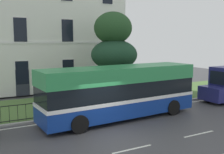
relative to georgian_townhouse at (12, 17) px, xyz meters
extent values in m
cube|color=#404043|center=(2.16, -15.77, -6.99)|extent=(60.00, 56.00, 0.06)
cube|color=silver|center=(2.16, -12.12, -6.95)|extent=(54.00, 0.14, 0.01)
cube|color=silver|center=(2.16, -17.57, -6.95)|extent=(2.00, 0.12, 0.01)
cube|color=silver|center=(6.16, -17.57, -6.95)|extent=(2.00, 0.12, 0.01)
cube|color=#9E9E99|center=(2.16, -11.65, -6.90)|extent=(57.00, 0.24, 0.12)
cube|color=#4E7138|center=(2.16, -8.37, -6.90)|extent=(57.00, 6.33, 0.12)
cube|color=white|center=(0.00, 0.00, -1.11)|extent=(19.99, 8.00, 11.46)
cube|color=white|center=(0.00, -4.03, -2.39)|extent=(19.99, 0.06, 0.20)
cube|color=#2D333D|center=(0.00, -4.04, -5.74)|extent=(1.10, 0.06, 2.20)
cube|color=white|center=(0.00, -4.04, -4.90)|extent=(1.14, 0.04, 2.03)
cube|color=black|center=(0.00, -4.06, -4.90)|extent=(1.04, 0.03, 1.93)
cube|color=white|center=(4.00, -4.04, -4.90)|extent=(1.14, 0.04, 2.03)
cube|color=black|center=(4.00, -4.06, -4.90)|extent=(1.04, 0.03, 1.93)
cube|color=white|center=(8.00, -4.04, -4.90)|extent=(1.14, 0.04, 2.03)
cube|color=black|center=(8.00, -4.06, -4.90)|extent=(1.04, 0.03, 1.93)
cube|color=white|center=(0.00, -4.04, -1.37)|extent=(1.14, 0.04, 2.03)
cube|color=black|center=(0.00, -4.06, -1.37)|extent=(1.04, 0.03, 1.93)
cube|color=white|center=(4.00, -4.04, -1.37)|extent=(1.14, 0.04, 2.03)
cube|color=black|center=(4.00, -4.06, -1.37)|extent=(1.04, 0.03, 1.93)
cube|color=white|center=(8.00, -4.04, -1.37)|extent=(1.14, 0.04, 2.03)
cube|color=black|center=(8.00, -4.06, -1.37)|extent=(1.04, 0.03, 1.93)
cube|color=black|center=(0.00, -11.37, -5.89)|extent=(17.65, 0.04, 0.04)
cube|color=black|center=(0.00, -11.37, -6.76)|extent=(17.65, 0.04, 0.04)
cylinder|color=black|center=(-2.49, -11.37, -6.36)|extent=(0.02, 0.02, 0.95)
cylinder|color=black|center=(-2.04, -11.37, -6.36)|extent=(0.02, 0.02, 0.95)
cylinder|color=black|center=(-1.58, -11.37, -6.36)|extent=(0.02, 0.02, 0.95)
cylinder|color=black|center=(-1.13, -11.37, -6.36)|extent=(0.02, 0.02, 0.95)
cylinder|color=black|center=(-0.68, -11.37, -6.36)|extent=(0.02, 0.02, 0.95)
cylinder|color=black|center=(-0.23, -11.37, -6.36)|extent=(0.02, 0.02, 0.95)
cylinder|color=black|center=(0.23, -11.37, -6.36)|extent=(0.02, 0.02, 0.95)
cylinder|color=black|center=(0.68, -11.37, -6.36)|extent=(0.02, 0.02, 0.95)
cylinder|color=black|center=(1.13, -11.37, -6.36)|extent=(0.02, 0.02, 0.95)
cylinder|color=black|center=(1.58, -11.37, -6.36)|extent=(0.02, 0.02, 0.95)
cylinder|color=black|center=(2.04, -11.37, -6.36)|extent=(0.02, 0.02, 0.95)
cylinder|color=black|center=(2.49, -11.37, -6.36)|extent=(0.02, 0.02, 0.95)
cylinder|color=black|center=(2.94, -11.37, -6.36)|extent=(0.02, 0.02, 0.95)
cylinder|color=black|center=(3.39, -11.37, -6.36)|extent=(0.02, 0.02, 0.95)
cylinder|color=black|center=(3.85, -11.37, -6.36)|extent=(0.02, 0.02, 0.95)
cylinder|color=black|center=(4.30, -11.37, -6.36)|extent=(0.02, 0.02, 0.95)
cylinder|color=black|center=(4.75, -11.37, -6.36)|extent=(0.02, 0.02, 0.95)
cylinder|color=black|center=(5.20, -11.37, -6.36)|extent=(0.02, 0.02, 0.95)
cylinder|color=black|center=(5.66, -11.37, -6.36)|extent=(0.02, 0.02, 0.95)
cylinder|color=black|center=(6.11, -11.37, -6.36)|extent=(0.02, 0.02, 0.95)
cylinder|color=black|center=(6.56, -11.37, -6.36)|extent=(0.02, 0.02, 0.95)
cylinder|color=black|center=(7.01, -11.37, -6.36)|extent=(0.02, 0.02, 0.95)
cylinder|color=black|center=(7.47, -11.37, -6.36)|extent=(0.02, 0.02, 0.95)
cylinder|color=black|center=(7.92, -11.37, -6.36)|extent=(0.02, 0.02, 0.95)
cylinder|color=black|center=(8.37, -11.37, -6.36)|extent=(0.02, 0.02, 0.95)
cylinder|color=black|center=(8.82, -11.37, -6.36)|extent=(0.02, 0.02, 0.95)
cylinder|color=#423328|center=(6.61, -7.76, -5.92)|extent=(0.53, 0.53, 1.84)
ellipsoid|color=#294526|center=(6.73, -7.88, -5.55)|extent=(5.17, 5.17, 2.39)
ellipsoid|color=#1C3F29|center=(6.66, -7.76, -3.39)|extent=(3.78, 3.78, 2.46)
ellipsoid|color=#244824|center=(6.65, -7.60, -1.23)|extent=(3.10, 3.10, 2.61)
cube|color=navy|center=(4.07, -13.26, -6.17)|extent=(9.99, 2.95, 1.04)
cube|color=white|center=(4.07, -13.26, -5.69)|extent=(10.01, 2.98, 0.20)
cube|color=black|center=(4.07, -13.26, -5.16)|extent=(9.90, 2.91, 0.99)
cube|color=#2D8D4E|center=(4.07, -13.26, -4.23)|extent=(9.99, 2.95, 0.87)
cube|color=black|center=(9.01, -12.97, -5.21)|extent=(0.18, 1.99, 0.91)
cube|color=black|center=(9.01, -12.97, -4.28)|extent=(0.16, 1.71, 0.56)
cylinder|color=silver|center=(8.97, -12.21, -6.48)|extent=(0.05, 0.20, 0.20)
cylinder|color=silver|center=(9.06, -13.73, -6.48)|extent=(0.05, 0.20, 0.20)
cylinder|color=black|center=(7.25, -11.93, -6.48)|extent=(0.98, 0.36, 0.96)
cylinder|color=black|center=(7.39, -14.20, -6.48)|extent=(0.98, 0.36, 0.96)
cylinder|color=black|center=(0.76, -12.32, -6.48)|extent=(0.98, 0.36, 0.96)
cylinder|color=black|center=(0.89, -14.59, -6.48)|extent=(0.98, 0.36, 0.96)
cube|color=navy|center=(12.18, -13.18, -6.22)|extent=(1.12, 2.00, 1.03)
cube|color=black|center=(12.71, -13.18, -5.06)|extent=(0.07, 1.60, 1.00)
cylinder|color=black|center=(12.62, -12.22, -6.62)|extent=(0.68, 0.22, 0.68)
cylinder|color=black|center=(1.43, -10.50, -6.39)|extent=(0.49, 0.49, 0.90)
ellipsoid|color=black|center=(1.43, -10.50, -5.85)|extent=(0.50, 0.50, 0.17)
camera|label=1|loc=(-3.86, -26.87, -2.31)|focal=42.73mm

